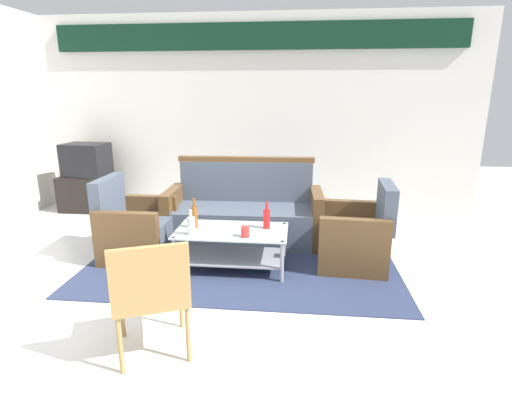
% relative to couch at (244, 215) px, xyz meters
% --- Properties ---
extents(ground_plane, '(14.00, 14.00, 0.00)m').
position_rel_couch_xyz_m(ground_plane, '(-0.04, -1.49, -0.32)').
color(ground_plane, white).
extents(wall_back, '(6.52, 0.19, 2.80)m').
position_rel_couch_xyz_m(wall_back, '(-0.04, 1.56, 1.16)').
color(wall_back, silver).
rests_on(wall_back, ground).
extents(rug, '(3.15, 2.00, 0.01)m').
position_rel_couch_xyz_m(rug, '(0.06, -0.61, -0.31)').
color(rug, '#2D3856').
rests_on(rug, ground).
extents(couch, '(1.82, 0.79, 0.96)m').
position_rel_couch_xyz_m(couch, '(0.00, 0.00, 0.00)').
color(couch, '#4C5666').
rests_on(couch, rug).
extents(armchair_left, '(0.70, 0.76, 0.85)m').
position_rel_couch_xyz_m(armchair_left, '(-1.10, -0.58, -0.03)').
color(armchair_left, '#4C5666').
rests_on(armchair_left, rug).
extents(armchair_right, '(0.74, 0.80, 0.85)m').
position_rel_couch_xyz_m(armchair_right, '(1.22, -0.57, -0.03)').
color(armchair_right, '#4C5666').
rests_on(armchair_right, rug).
extents(coffee_table, '(1.10, 0.60, 0.40)m').
position_rel_couch_xyz_m(coffee_table, '(-0.02, -0.80, -0.04)').
color(coffee_table, silver).
rests_on(coffee_table, rug).
extents(bottle_red, '(0.07, 0.07, 0.27)m').
position_rel_couch_xyz_m(bottle_red, '(0.32, -0.71, 0.20)').
color(bottle_red, red).
rests_on(bottle_red, coffee_table).
extents(bottle_clear, '(0.07, 0.07, 0.25)m').
position_rel_couch_xyz_m(bottle_clear, '(-0.38, -0.97, 0.19)').
color(bottle_clear, silver).
rests_on(bottle_clear, coffee_table).
extents(bottle_brown, '(0.06, 0.06, 0.30)m').
position_rel_couch_xyz_m(bottle_brown, '(-0.40, -0.77, 0.21)').
color(bottle_brown, brown).
rests_on(bottle_brown, coffee_table).
extents(cup, '(0.08, 0.08, 0.10)m').
position_rel_couch_xyz_m(cup, '(0.14, -0.98, 0.14)').
color(cup, red).
rests_on(cup, coffee_table).
extents(tv_stand, '(0.80, 0.50, 0.52)m').
position_rel_couch_xyz_m(tv_stand, '(-2.48, 1.06, -0.06)').
color(tv_stand, black).
rests_on(tv_stand, ground).
extents(television, '(0.63, 0.49, 0.48)m').
position_rel_couch_xyz_m(television, '(-2.48, 1.06, 0.44)').
color(television, black).
rests_on(television, tv_stand).
extents(wicker_chair, '(0.63, 0.63, 0.84)m').
position_rel_couch_xyz_m(wicker_chair, '(-0.31, -2.24, 0.18)').
color(wicker_chair, '#AD844C').
rests_on(wicker_chair, ground).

